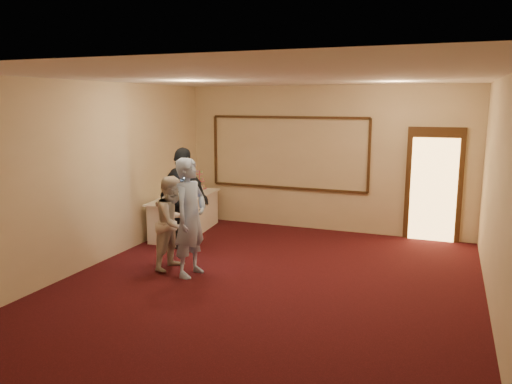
{
  "coord_description": "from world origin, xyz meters",
  "views": [
    {
      "loc": [
        2.38,
        -6.6,
        2.68
      ],
      "look_at": [
        -0.65,
        1.22,
        1.15
      ],
      "focal_mm": 35.0,
      "sensor_mm": 36.0,
      "label": 1
    }
  ],
  "objects_px": {
    "tart": "(181,198)",
    "woman": "(174,223)",
    "man": "(190,217)",
    "guest": "(184,199)",
    "cupcake_stand": "(200,182)",
    "buffet_table": "(185,214)",
    "plate_stack_a": "(180,192)",
    "pavlova_tray": "(169,200)",
    "plate_stack_b": "(199,190)"
  },
  "relations": [
    {
      "from": "tart",
      "to": "woman",
      "type": "distance_m",
      "value": 1.84
    },
    {
      "from": "man",
      "to": "guest",
      "type": "distance_m",
      "value": 1.43
    },
    {
      "from": "cupcake_stand",
      "to": "man",
      "type": "height_order",
      "value": "man"
    },
    {
      "from": "buffet_table",
      "to": "plate_stack_a",
      "type": "distance_m",
      "value": 0.47
    },
    {
      "from": "pavlova_tray",
      "to": "plate_stack_a",
      "type": "height_order",
      "value": "pavlova_tray"
    },
    {
      "from": "plate_stack_b",
      "to": "cupcake_stand",
      "type": "bearing_deg",
      "value": 115.38
    },
    {
      "from": "buffet_table",
      "to": "guest",
      "type": "height_order",
      "value": "guest"
    },
    {
      "from": "buffet_table",
      "to": "man",
      "type": "distance_m",
      "value": 2.64
    },
    {
      "from": "cupcake_stand",
      "to": "tart",
      "type": "relative_size",
      "value": 1.78
    },
    {
      "from": "plate_stack_b",
      "to": "tart",
      "type": "relative_size",
      "value": 0.76
    },
    {
      "from": "tart",
      "to": "guest",
      "type": "height_order",
      "value": "guest"
    },
    {
      "from": "tart",
      "to": "buffet_table",
      "type": "bearing_deg",
      "value": 107.63
    },
    {
      "from": "buffet_table",
      "to": "guest",
      "type": "xyz_separation_m",
      "value": [
        0.56,
        -1.01,
        0.55
      ]
    },
    {
      "from": "man",
      "to": "woman",
      "type": "bearing_deg",
      "value": 71.79
    },
    {
      "from": "plate_stack_b",
      "to": "guest",
      "type": "bearing_deg",
      "value": -72.76
    },
    {
      "from": "buffet_table",
      "to": "cupcake_stand",
      "type": "height_order",
      "value": "cupcake_stand"
    },
    {
      "from": "cupcake_stand",
      "to": "plate_stack_b",
      "type": "relative_size",
      "value": 2.32
    },
    {
      "from": "woman",
      "to": "cupcake_stand",
      "type": "bearing_deg",
      "value": 26.72
    },
    {
      "from": "pavlova_tray",
      "to": "woman",
      "type": "bearing_deg",
      "value": -56.57
    },
    {
      "from": "cupcake_stand",
      "to": "guest",
      "type": "height_order",
      "value": "guest"
    },
    {
      "from": "man",
      "to": "guest",
      "type": "bearing_deg",
      "value": 39.55
    },
    {
      "from": "plate_stack_a",
      "to": "woman",
      "type": "distance_m",
      "value": 2.23
    },
    {
      "from": "plate_stack_a",
      "to": "tart",
      "type": "bearing_deg",
      "value": -58.51
    },
    {
      "from": "cupcake_stand",
      "to": "woman",
      "type": "distance_m",
      "value": 3.11
    },
    {
      "from": "tart",
      "to": "woman",
      "type": "relative_size",
      "value": 0.17
    },
    {
      "from": "buffet_table",
      "to": "woman",
      "type": "relative_size",
      "value": 1.43
    },
    {
      "from": "buffet_table",
      "to": "plate_stack_a",
      "type": "bearing_deg",
      "value": -157.59
    },
    {
      "from": "pavlova_tray",
      "to": "plate_stack_b",
      "type": "bearing_deg",
      "value": 90.24
    },
    {
      "from": "pavlova_tray",
      "to": "buffet_table",
      "type": "bearing_deg",
      "value": 99.06
    },
    {
      "from": "buffet_table",
      "to": "pavlova_tray",
      "type": "relative_size",
      "value": 3.72
    },
    {
      "from": "man",
      "to": "tart",
      "type": "bearing_deg",
      "value": 39.86
    },
    {
      "from": "plate_stack_b",
      "to": "guest",
      "type": "distance_m",
      "value": 1.46
    },
    {
      "from": "cupcake_stand",
      "to": "buffet_table",
      "type": "bearing_deg",
      "value": -82.1
    },
    {
      "from": "man",
      "to": "guest",
      "type": "xyz_separation_m",
      "value": [
        -0.78,
        1.19,
        0.02
      ]
    },
    {
      "from": "tart",
      "to": "guest",
      "type": "relative_size",
      "value": 0.13
    },
    {
      "from": "plate_stack_a",
      "to": "tart",
      "type": "distance_m",
      "value": 0.39
    },
    {
      "from": "plate_stack_b",
      "to": "guest",
      "type": "relative_size",
      "value": 0.1
    },
    {
      "from": "cupcake_stand",
      "to": "plate_stack_a",
      "type": "xyz_separation_m",
      "value": [
        0.04,
        -0.94,
        -0.08
      ]
    },
    {
      "from": "pavlova_tray",
      "to": "tart",
      "type": "height_order",
      "value": "pavlova_tray"
    },
    {
      "from": "buffet_table",
      "to": "woman",
      "type": "bearing_deg",
      "value": -65.36
    },
    {
      "from": "buffet_table",
      "to": "man",
      "type": "height_order",
      "value": "man"
    },
    {
      "from": "cupcake_stand",
      "to": "plate_stack_a",
      "type": "relative_size",
      "value": 2.23
    },
    {
      "from": "plate_stack_a",
      "to": "buffet_table",
      "type": "bearing_deg",
      "value": 22.41
    },
    {
      "from": "tart",
      "to": "man",
      "type": "xyz_separation_m",
      "value": [
        1.22,
        -1.84,
        0.13
      ]
    },
    {
      "from": "plate_stack_a",
      "to": "guest",
      "type": "xyz_separation_m",
      "value": [
        0.64,
        -0.98,
        0.08
      ]
    },
    {
      "from": "cupcake_stand",
      "to": "man",
      "type": "distance_m",
      "value": 3.44
    },
    {
      "from": "man",
      "to": "pavlova_tray",
      "type": "bearing_deg",
      "value": 47.21
    },
    {
      "from": "woman",
      "to": "plate_stack_b",
      "type": "bearing_deg",
      "value": 25.44
    },
    {
      "from": "cupcake_stand",
      "to": "pavlova_tray",
      "type": "bearing_deg",
      "value": -81.55
    },
    {
      "from": "buffet_table",
      "to": "tart",
      "type": "bearing_deg",
      "value": -72.37
    }
  ]
}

